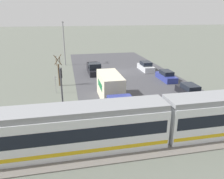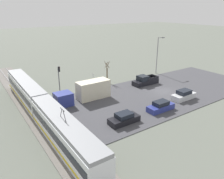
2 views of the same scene
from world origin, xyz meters
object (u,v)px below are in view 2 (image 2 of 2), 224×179
sedan_car_1 (184,95)px  pickup_truck (145,81)px  street_tree (107,73)px  street_lamp_near_crossing (158,53)px  light_rail_tram (41,107)px  sedan_car_0 (161,106)px  sedan_car_2 (124,119)px  traffic_light_pole (59,76)px  box_truck (86,92)px  no_parking_sign (93,78)px

sedan_car_1 → pickup_truck: bearing=1.7°
pickup_truck → street_tree: size_ratio=1.24×
street_tree → street_lamp_near_crossing: street_lamp_near_crossing is taller
pickup_truck → street_tree: (5.73, 5.47, 1.24)m
street_lamp_near_crossing → light_rail_tram: bearing=104.2°
sedan_car_0 → street_lamp_near_crossing: size_ratio=0.53×
sedan_car_2 → street_tree: size_ratio=0.97×
pickup_truck → street_lamp_near_crossing: street_lamp_near_crossing is taller
traffic_light_pole → street_lamp_near_crossing: 24.24m
sedan_car_0 → street_tree: size_ratio=0.99×
box_truck → street_lamp_near_crossing: 22.52m
sedan_car_0 → sedan_car_1: 6.57m
pickup_truck → sedan_car_0: 12.07m
light_rail_tram → street_tree: (8.50, -16.43, 0.27)m
sedan_car_0 → street_lamp_near_crossing: (15.15, -14.37, 4.16)m
sedan_car_2 → street_tree: 17.80m
no_parking_sign → sedan_car_2: bearing=164.5°
box_truck → traffic_light_pole: traffic_light_pole is taller
box_truck → sedan_car_1: 16.57m
light_rail_tram → traffic_light_pole: size_ratio=6.41×
light_rail_tram → box_truck: 8.72m
traffic_light_pole → street_lamp_near_crossing: (-0.37, -24.18, 1.59)m
traffic_light_pole → street_lamp_near_crossing: size_ratio=0.59×
box_truck → sedan_car_1: box_truck is taller
light_rail_tram → no_parking_sign: bearing=-56.2°
street_tree → no_parking_sign: size_ratio=1.94×
sedan_car_1 → no_parking_sign: size_ratio=1.95×
box_truck → street_tree: 10.09m
light_rail_tram → sedan_car_2: size_ratio=7.42×
pickup_truck → sedan_car_1: bearing=-178.3°
box_truck → pickup_truck: box_truck is taller
box_truck → street_tree: size_ratio=2.14×
light_rail_tram → sedan_car_0: bearing=-115.8°
sedan_car_2 → no_parking_sign: (16.41, -4.56, 0.74)m
box_truck → sedan_car_1: size_ratio=2.13×
pickup_truck → traffic_light_pole: size_ratio=1.11×
box_truck → sedan_car_0: bearing=-144.0°
light_rail_tram → street_lamp_near_crossing: bearing=-75.8°
light_rail_tram → sedan_car_0: size_ratio=7.21×
traffic_light_pole → street_tree: (0.55, -10.58, -1.23)m
box_truck → sedan_car_0: 12.45m
box_truck → traffic_light_pole: 6.28m
street_tree → street_lamp_near_crossing: bearing=-93.9°
box_truck → traffic_light_pole: (5.47, 2.51, 1.77)m
sedan_car_2 → street_lamp_near_crossing: size_ratio=0.51×
box_truck → sedan_car_1: bearing=-123.4°
sedan_car_0 → street_tree: 16.14m
traffic_light_pole → street_lamp_near_crossing: bearing=-90.9°
traffic_light_pole → light_rail_tram: bearing=143.7°
light_rail_tram → street_tree: light_rail_tram is taller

